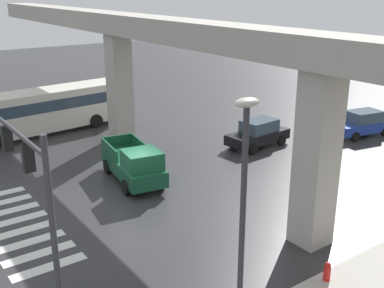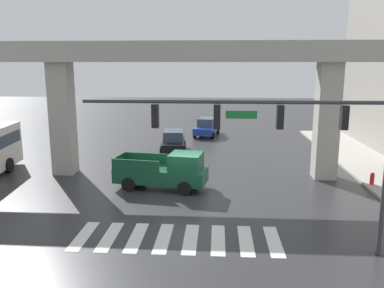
# 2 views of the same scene
# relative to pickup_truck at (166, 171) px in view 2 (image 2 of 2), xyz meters

# --- Properties ---
(ground_plane) EXTENTS (120.00, 120.00, 0.00)m
(ground_plane) POSITION_rel_pickup_truck_xyz_m (1.27, -0.81, -0.99)
(ground_plane) COLOR #2D2D30
(crosswalk_stripes) EXTENTS (8.25, 2.80, 0.01)m
(crosswalk_stripes) POSITION_rel_pickup_truck_xyz_m (1.27, -6.42, -0.98)
(crosswalk_stripes) COLOR silver
(crosswalk_stripes) RESTS_ON ground
(elevated_overpass) EXTENTS (56.98, 2.06, 8.18)m
(elevated_overpass) POSITION_rel_pickup_truck_xyz_m (1.27, 2.78, 6.01)
(elevated_overpass) COLOR #ADA89E
(elevated_overpass) RESTS_ON ground
(pickup_truck) EXTENTS (5.33, 2.65, 2.08)m
(pickup_truck) POSITION_rel_pickup_truck_xyz_m (0.00, 0.00, 0.00)
(pickup_truck) COLOR #14472D
(pickup_truck) RESTS_ON ground
(sedan_blue) EXTENTS (2.54, 4.55, 1.72)m
(sedan_blue) POSITION_rel_pickup_truck_xyz_m (1.82, 16.63, -0.14)
(sedan_blue) COLOR #1E3899
(sedan_blue) RESTS_ON ground
(sedan_black) EXTENTS (2.23, 4.43, 1.72)m
(sedan_black) POSITION_rel_pickup_truck_xyz_m (-0.63, 9.26, -0.14)
(sedan_black) COLOR black
(sedan_black) RESTS_ON ground
(traffic_signal_mast) EXTENTS (10.89, 0.32, 6.20)m
(traffic_signal_mast) POSITION_rel_pickup_truck_xyz_m (5.16, -7.26, 3.69)
(traffic_signal_mast) COLOR #38383D
(traffic_signal_mast) RESTS_ON ground
(fire_hydrant) EXTENTS (0.24, 0.24, 0.85)m
(fire_hydrant) POSITION_rel_pickup_truck_xyz_m (11.66, 1.05, -0.56)
(fire_hydrant) COLOR red
(fire_hydrant) RESTS_ON ground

